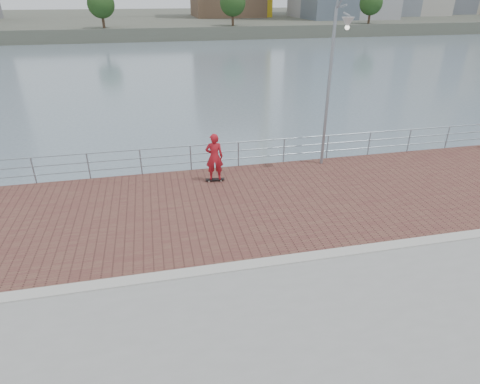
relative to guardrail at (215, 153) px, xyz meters
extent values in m
plane|color=slate|center=(0.00, -7.00, -2.69)|extent=(400.00, 400.00, 0.00)
cube|color=brown|center=(0.00, -3.40, -0.68)|extent=(40.00, 6.80, 0.02)
cube|color=#B7B5AD|center=(0.00, -7.00, -0.66)|extent=(40.00, 0.40, 0.06)
cube|color=#4C5142|center=(0.00, 115.50, -1.44)|extent=(320.00, 95.00, 2.50)
cylinder|color=#8C9EA8|center=(-7.18, 0.00, -0.14)|extent=(0.06, 0.06, 1.10)
cylinder|color=#8C9EA8|center=(-5.13, 0.00, -0.14)|extent=(0.06, 0.06, 1.10)
cylinder|color=#8C9EA8|center=(-3.08, 0.00, -0.14)|extent=(0.06, 0.06, 1.10)
cylinder|color=#8C9EA8|center=(-1.03, 0.00, -0.14)|extent=(0.06, 0.06, 1.10)
cylinder|color=#8C9EA8|center=(1.03, 0.00, -0.14)|extent=(0.06, 0.06, 1.10)
cylinder|color=#8C9EA8|center=(3.08, 0.00, -0.14)|extent=(0.06, 0.06, 1.10)
cylinder|color=#8C9EA8|center=(5.13, 0.00, -0.14)|extent=(0.06, 0.06, 1.10)
cylinder|color=#8C9EA8|center=(7.18, 0.00, -0.14)|extent=(0.06, 0.06, 1.10)
cylinder|color=#8C9EA8|center=(9.24, 0.00, -0.14)|extent=(0.06, 0.06, 1.10)
cylinder|color=#8C9EA8|center=(11.29, 0.00, -0.14)|extent=(0.06, 0.06, 1.10)
cylinder|color=#8C9EA8|center=(0.00, 0.00, 0.41)|extent=(39.00, 0.05, 0.05)
cylinder|color=#8C9EA8|center=(0.00, 0.00, 0.03)|extent=(39.00, 0.05, 0.05)
cylinder|color=#8C9EA8|center=(0.00, 0.00, -0.33)|extent=(39.00, 0.05, 0.05)
cylinder|color=gray|center=(4.68, -0.50, 2.47)|extent=(0.13, 0.13, 6.32)
cylinder|color=gray|center=(4.68, -1.03, 5.63)|extent=(0.08, 1.05, 0.08)
cone|color=#B2B2AD|center=(4.68, -1.55, 5.41)|extent=(0.46, 0.46, 0.37)
cube|color=black|center=(-0.22, -1.33, -0.60)|extent=(0.76, 0.27, 0.03)
cylinder|color=beige|center=(-0.46, -1.37, -0.64)|extent=(0.06, 0.04, 0.06)
cylinder|color=beige|center=(0.01, -1.42, -0.64)|extent=(0.06, 0.04, 0.06)
cylinder|color=beige|center=(-0.45, -1.24, -0.64)|extent=(0.06, 0.04, 0.06)
cylinder|color=beige|center=(0.02, -1.29, -0.64)|extent=(0.06, 0.04, 0.06)
imported|color=#AE1722|center=(-0.22, -1.33, 0.36)|extent=(0.74, 0.53, 1.90)
cylinder|color=#473323|center=(-10.00, 70.00, 1.73)|extent=(0.50, 0.50, 3.85)
sphere|color=#193814|center=(-10.00, 70.00, 3.94)|extent=(4.95, 4.95, 4.95)
cylinder|color=#473323|center=(15.00, 70.00, 1.79)|extent=(0.50, 0.50, 3.97)
sphere|color=#193814|center=(15.00, 70.00, 4.07)|extent=(5.11, 5.11, 5.11)
cylinder|color=#473323|center=(45.00, 70.00, 1.68)|extent=(0.50, 0.50, 3.74)
sphere|color=#193814|center=(45.00, 70.00, 3.82)|extent=(4.81, 4.81, 4.81)
camera|label=1|loc=(-2.37, -15.78, 6.16)|focal=30.00mm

